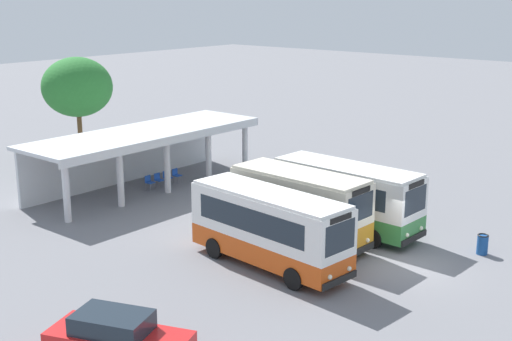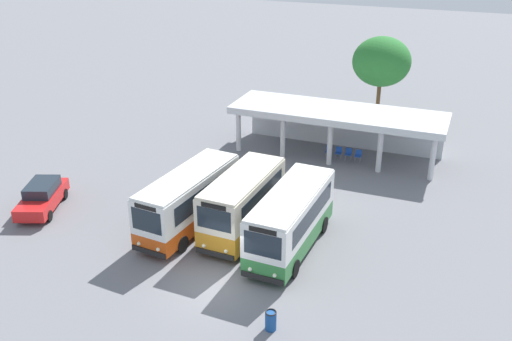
% 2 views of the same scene
% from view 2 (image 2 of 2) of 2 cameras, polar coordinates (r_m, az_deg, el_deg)
% --- Properties ---
extents(ground_plane, '(180.00, 180.00, 0.00)m').
position_cam_2_polar(ground_plane, '(27.33, -4.05, -11.42)').
color(ground_plane, slate).
extents(city_bus_nearest_orange, '(2.83, 7.71, 3.24)m').
position_cam_2_polar(city_bus_nearest_orange, '(31.22, -6.70, -2.80)').
color(city_bus_nearest_orange, black).
rests_on(city_bus_nearest_orange, ground).
extents(city_bus_second_in_row, '(2.56, 6.72, 3.39)m').
position_cam_2_polar(city_bus_second_in_row, '(30.51, -1.33, -3.14)').
color(city_bus_second_in_row, black).
rests_on(city_bus_second_in_row, ground).
extents(city_bus_middle_cream, '(2.56, 7.56, 3.24)m').
position_cam_2_polar(city_bus_middle_cream, '(29.14, 3.51, -4.76)').
color(city_bus_middle_cream, black).
rests_on(city_bus_middle_cream, ground).
extents(parked_car_flank, '(3.23, 4.80, 1.62)m').
position_cam_2_polar(parked_car_flank, '(35.65, -20.53, -2.41)').
color(parked_car_flank, black).
rests_on(parked_car_flank, ground).
extents(terminal_canopy, '(14.91, 4.63, 3.40)m').
position_cam_2_polar(terminal_canopy, '(41.18, 8.28, 5.08)').
color(terminal_canopy, silver).
rests_on(terminal_canopy, ground).
extents(waiting_chair_end_by_column, '(0.46, 0.46, 0.86)m').
position_cam_2_polar(waiting_chair_end_by_column, '(40.98, 7.28, 2.02)').
color(waiting_chair_end_by_column, slate).
rests_on(waiting_chair_end_by_column, ground).
extents(waiting_chair_second_from_end, '(0.46, 0.46, 0.86)m').
position_cam_2_polar(waiting_chair_second_from_end, '(40.81, 8.23, 1.87)').
color(waiting_chair_second_from_end, slate).
rests_on(waiting_chair_second_from_end, ground).
extents(waiting_chair_middle_seat, '(0.46, 0.46, 0.86)m').
position_cam_2_polar(waiting_chair_middle_seat, '(40.69, 9.20, 1.73)').
color(waiting_chair_middle_seat, slate).
rests_on(waiting_chair_middle_seat, ground).
extents(waiting_chair_fourth_seat, '(0.46, 0.46, 0.86)m').
position_cam_2_polar(waiting_chair_fourth_seat, '(40.51, 10.15, 1.56)').
color(waiting_chair_fourth_seat, slate).
rests_on(waiting_chair_fourth_seat, ground).
extents(roadside_tree_behind_canopy, '(4.65, 4.65, 7.07)m').
position_cam_2_polar(roadside_tree_behind_canopy, '(47.49, 12.40, 10.54)').
color(roadside_tree_behind_canopy, brown).
rests_on(roadside_tree_behind_canopy, ground).
extents(litter_bin_apron, '(0.49, 0.49, 0.90)m').
position_cam_2_polar(litter_bin_apron, '(24.58, 1.48, -14.70)').
color(litter_bin_apron, '#19478C').
rests_on(litter_bin_apron, ground).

